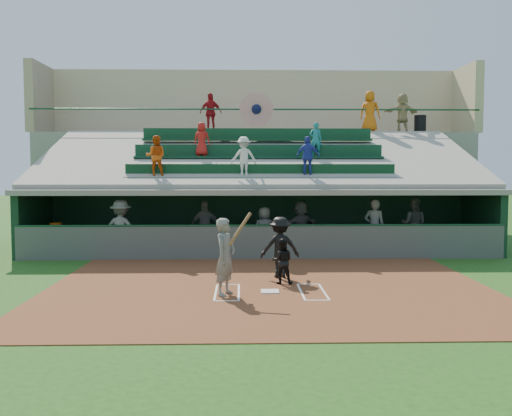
{
  "coord_description": "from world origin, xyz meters",
  "views": [
    {
      "loc": [
        -0.69,
        -13.5,
        2.99
      ],
      "look_at": [
        -0.24,
        3.5,
        1.8
      ],
      "focal_mm": 40.0,
      "sensor_mm": 36.0,
      "label": 1
    }
  ],
  "objects_px": {
    "white_table": "(56,245)",
    "water_cooler": "(56,229)",
    "home_plate": "(270,291)",
    "catcher": "(282,261)",
    "batter_at_plate": "(226,256)",
    "trash_bin": "(420,124)"
  },
  "relations": [
    {
      "from": "catcher",
      "to": "white_table",
      "type": "height_order",
      "value": "catcher"
    },
    {
      "from": "batter_at_plate",
      "to": "trash_bin",
      "type": "height_order",
      "value": "trash_bin"
    },
    {
      "from": "batter_at_plate",
      "to": "water_cooler",
      "type": "relative_size",
      "value": 4.82
    },
    {
      "from": "white_table",
      "to": "water_cooler",
      "type": "height_order",
      "value": "water_cooler"
    },
    {
      "from": "white_table",
      "to": "trash_bin",
      "type": "height_order",
      "value": "trash_bin"
    },
    {
      "from": "white_table",
      "to": "water_cooler",
      "type": "bearing_deg",
      "value": 127.41
    },
    {
      "from": "home_plate",
      "to": "water_cooler",
      "type": "distance_m",
      "value": 9.32
    },
    {
      "from": "trash_bin",
      "to": "batter_at_plate",
      "type": "bearing_deg",
      "value": -123.83
    },
    {
      "from": "water_cooler",
      "to": "trash_bin",
      "type": "height_order",
      "value": "trash_bin"
    },
    {
      "from": "white_table",
      "to": "trash_bin",
      "type": "distance_m",
      "value": 16.52
    },
    {
      "from": "white_table",
      "to": "batter_at_plate",
      "type": "bearing_deg",
      "value": -35.87
    },
    {
      "from": "home_plate",
      "to": "catcher",
      "type": "xyz_separation_m",
      "value": [
        0.36,
        0.99,
        0.57
      ]
    },
    {
      "from": "water_cooler",
      "to": "home_plate",
      "type": "bearing_deg",
      "value": -40.67
    },
    {
      "from": "batter_at_plate",
      "to": "white_table",
      "type": "height_order",
      "value": "batter_at_plate"
    },
    {
      "from": "white_table",
      "to": "home_plate",
      "type": "bearing_deg",
      "value": -29.86
    },
    {
      "from": "white_table",
      "to": "water_cooler",
      "type": "xyz_separation_m",
      "value": [
        -0.04,
        0.07,
        0.54
      ]
    },
    {
      "from": "catcher",
      "to": "water_cooler",
      "type": "height_order",
      "value": "catcher"
    },
    {
      "from": "catcher",
      "to": "white_table",
      "type": "xyz_separation_m",
      "value": [
        -7.36,
        4.99,
        -0.22
      ]
    },
    {
      "from": "catcher",
      "to": "water_cooler",
      "type": "relative_size",
      "value": 2.88
    },
    {
      "from": "home_plate",
      "to": "batter_at_plate",
      "type": "distance_m",
      "value": 1.42
    },
    {
      "from": "white_table",
      "to": "catcher",
      "type": "bearing_deg",
      "value": -23.48
    },
    {
      "from": "home_plate",
      "to": "water_cooler",
      "type": "bearing_deg",
      "value": 139.33
    }
  ]
}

